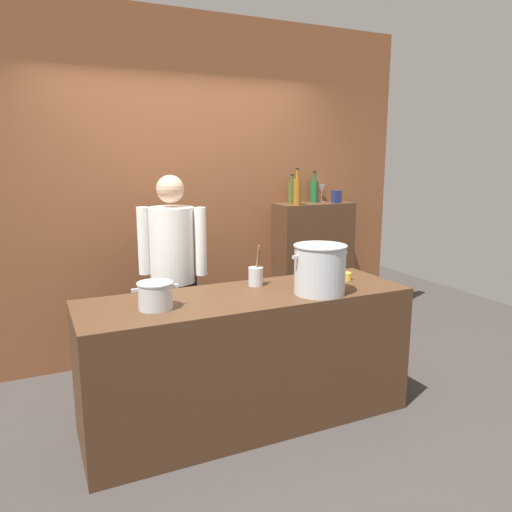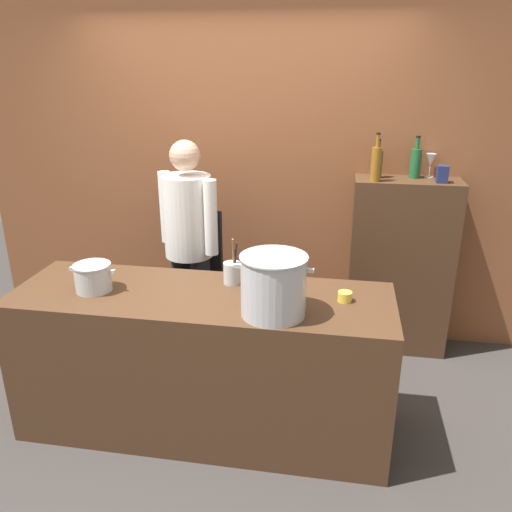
% 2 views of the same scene
% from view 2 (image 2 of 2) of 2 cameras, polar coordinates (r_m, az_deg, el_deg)
% --- Properties ---
extents(ground_plane, '(8.00, 8.00, 0.00)m').
position_cam_2_polar(ground_plane, '(3.44, -5.54, -17.92)').
color(ground_plane, '#383330').
extents(brick_back_panel, '(4.40, 0.10, 3.00)m').
position_cam_2_polar(brick_back_panel, '(4.11, -1.16, 11.68)').
color(brick_back_panel, brown).
rests_on(brick_back_panel, ground_plane).
extents(prep_counter, '(2.20, 0.70, 0.90)m').
position_cam_2_polar(prep_counter, '(3.18, -5.83, -11.58)').
color(prep_counter, '#472D1C').
rests_on(prep_counter, ground_plane).
extents(bar_cabinet, '(0.76, 0.32, 1.35)m').
position_cam_2_polar(bar_cabinet, '(4.08, 15.64, -1.19)').
color(bar_cabinet, '#472D1C').
rests_on(bar_cabinet, ground_plane).
extents(chef, '(0.48, 0.41, 1.66)m').
position_cam_2_polar(chef, '(3.70, -7.40, 1.94)').
color(chef, black).
rests_on(chef, ground_plane).
extents(stockpot_large, '(0.41, 0.35, 0.33)m').
position_cam_2_polar(stockpot_large, '(2.66, 1.95, -3.30)').
color(stockpot_large, '#B7BABF').
rests_on(stockpot_large, prep_counter).
extents(stockpot_small, '(0.28, 0.21, 0.16)m').
position_cam_2_polar(stockpot_small, '(3.11, -17.62, -2.27)').
color(stockpot_small, '#B7BABF').
rests_on(stockpot_small, prep_counter).
extents(utensil_crock, '(0.10, 0.10, 0.29)m').
position_cam_2_polar(utensil_crock, '(3.07, -2.65, -1.81)').
color(utensil_crock, '#B7BABF').
rests_on(utensil_crock, prep_counter).
extents(butter_jar, '(0.08, 0.08, 0.06)m').
position_cam_2_polar(butter_jar, '(2.90, 9.82, -4.45)').
color(butter_jar, yellow).
rests_on(butter_jar, prep_counter).
extents(wine_bottle_green, '(0.08, 0.08, 0.30)m').
position_cam_2_polar(wine_bottle_green, '(3.94, 17.28, 9.88)').
color(wine_bottle_green, '#1E592D').
rests_on(wine_bottle_green, bar_cabinet).
extents(wine_bottle_olive, '(0.07, 0.07, 0.28)m').
position_cam_2_polar(wine_bottle_olive, '(3.87, 13.29, 9.98)').
color(wine_bottle_olive, '#475123').
rests_on(wine_bottle_olive, bar_cabinet).
extents(wine_bottle_amber, '(0.07, 0.07, 0.34)m').
position_cam_2_polar(wine_bottle_amber, '(3.74, 13.16, 9.97)').
color(wine_bottle_amber, '#8C5919').
rests_on(wine_bottle_amber, bar_cabinet).
extents(wine_glass_short, '(0.07, 0.07, 0.17)m').
position_cam_2_polar(wine_glass_short, '(3.98, 18.79, 9.94)').
color(wine_glass_short, silver).
rests_on(wine_glass_short, bar_cabinet).
extents(spice_tin_navy, '(0.07, 0.07, 0.12)m').
position_cam_2_polar(spice_tin_navy, '(3.84, 19.95, 8.53)').
color(spice_tin_navy, navy).
rests_on(spice_tin_navy, bar_cabinet).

